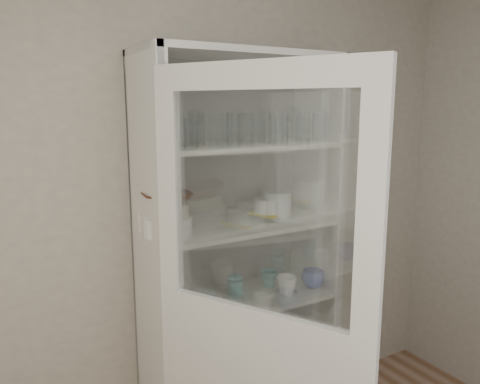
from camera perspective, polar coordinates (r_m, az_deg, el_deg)
wall_back at (r=2.48m, az=-6.62°, el=-2.27°), size 3.60×0.02×2.60m
pantry_cabinet at (r=2.53m, az=-0.72°, el=-10.45°), size 1.00×0.45×2.10m
cupboard_door at (r=1.90m, az=2.07°, el=-20.32°), size 0.47×0.81×2.00m
tumbler_0 at (r=2.05m, az=-5.95°, el=7.08°), size 0.08×0.08×0.13m
tumbler_1 at (r=2.15m, az=-0.64°, el=7.61°), size 0.09×0.09×0.15m
tumbler_2 at (r=2.20m, az=0.64°, el=7.63°), size 0.10×0.10×0.15m
tumbler_3 at (r=2.26m, az=5.04°, el=7.52°), size 0.08×0.08×0.14m
tumbler_4 at (r=2.33m, az=7.68°, el=7.60°), size 0.07×0.07×0.14m
tumbler_5 at (r=2.27m, az=4.41°, el=7.72°), size 0.10×0.10×0.15m
tumbler_6 at (r=2.46m, az=9.65°, el=7.79°), size 0.09×0.09×0.15m
tumbler_7 at (r=2.15m, az=-9.80°, el=7.30°), size 0.08×0.08×0.14m
tumbler_8 at (r=2.18m, az=-6.63°, el=7.48°), size 0.09×0.09×0.14m
tumbler_9 at (r=2.20m, az=-5.28°, el=7.65°), size 0.09×0.09×0.15m
tumbler_10 at (r=2.37m, az=2.18°, el=7.84°), size 0.09×0.09×0.15m
goblet_0 at (r=2.23m, az=-10.54°, el=7.79°), size 0.08×0.08×0.17m
goblet_1 at (r=2.34m, az=-5.43°, el=8.19°), size 0.08×0.08×0.18m
goblet_2 at (r=2.47m, az=0.49°, el=8.10°), size 0.07×0.07×0.16m
goblet_3 at (r=2.63m, az=6.47°, el=8.47°), size 0.08×0.08×0.19m
plate_stack_front at (r=2.17m, az=-8.77°, el=-4.09°), size 0.23×0.23×0.08m
plate_stack_back at (r=2.28m, az=-10.11°, el=-3.24°), size 0.19×0.19×0.10m
cream_bowl at (r=2.16m, az=-8.83°, el=-2.24°), size 0.25×0.25×0.06m
terracotta_bowl at (r=2.15m, az=-8.87°, el=-0.76°), size 0.22×0.22×0.05m
glass_platter at (r=2.49m, az=3.64°, el=-2.88°), size 0.42×0.42×0.02m
yellow_trivet at (r=2.49m, az=3.64°, el=-2.55°), size 0.20×0.20×0.01m
white_ramekin at (r=2.48m, az=3.65°, el=-1.61°), size 0.19×0.19×0.07m
grey_bowl_stack at (r=2.48m, az=4.49°, el=-1.53°), size 0.15×0.15×0.14m
mug_blue at (r=2.64m, az=8.87°, el=-10.40°), size 0.14×0.14×0.10m
mug_teal at (r=2.62m, az=3.59°, el=-10.49°), size 0.10×0.10×0.09m
mug_white at (r=2.53m, az=5.75°, el=-11.26°), size 0.11×0.11×0.10m
teal_jar at (r=2.51m, az=-0.64°, el=-11.40°), size 0.08×0.08×0.10m
measuring_cups at (r=2.42m, az=-1.04°, el=-13.03°), size 0.10×0.10×0.04m
white_canister at (r=2.35m, az=-7.54°, el=-12.65°), size 0.13×0.13×0.13m
cream_dish at (r=2.65m, az=0.51°, el=-20.12°), size 0.27×0.27×0.07m
tin_box at (r=2.79m, az=5.00°, el=-18.49°), size 0.27×0.23×0.07m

